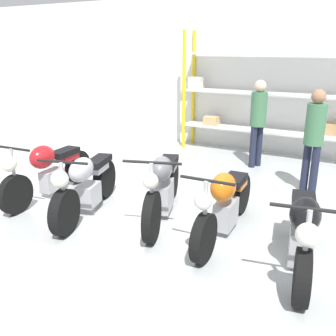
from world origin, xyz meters
name	(u,v)px	position (x,y,z in m)	size (l,w,h in m)	color
ground_plane	(155,221)	(0.00, 0.00, 0.00)	(30.00, 30.00, 0.00)	#B2B7B7
back_wall	(253,74)	(0.00, 4.63, 1.80)	(30.00, 0.08, 3.60)	white
shelving_rack	(282,95)	(0.79, 4.26, 1.40)	(4.86, 0.63, 2.79)	yellow
motorcycle_red	(48,169)	(-2.03, -0.01, 0.48)	(0.65, 2.10, 1.02)	black
motorcycle_silver	(86,185)	(-1.04, -0.24, 0.47)	(0.83, 1.97, 1.02)	black
motorcycle_grey	(163,186)	(0.01, 0.22, 0.48)	(0.97, 2.13, 1.07)	black
motorcycle_orange	(225,203)	(1.00, 0.11, 0.45)	(0.65, 2.13, 1.01)	black
motorcycle_black	(303,232)	(2.04, -0.22, 0.44)	(0.72, 1.96, 1.01)	black
person_browsing	(258,117)	(0.54, 3.28, 1.06)	(0.43, 0.43, 1.78)	#1E2338
person_near_rack	(314,133)	(1.76, 2.23, 1.05)	(0.44, 0.44, 1.77)	#1E2338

